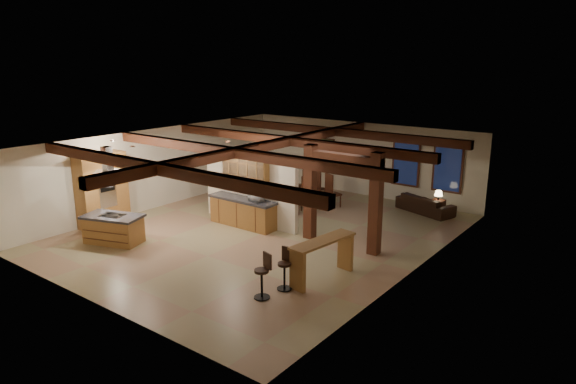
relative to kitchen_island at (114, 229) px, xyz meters
The scene contains 22 objects.
ground 4.55m from the kitchen_island, 48.40° to the left, with size 12.00×12.00×0.00m, color tan.
room_walls 4.73m from the kitchen_island, 48.40° to the left, with size 12.00×12.00×12.00m.
ceiling_beams 5.09m from the kitchen_island, 48.40° to the left, with size 10.00×12.00×0.28m.
timber_posts 6.87m from the kitchen_island, 35.22° to the left, with size 2.50×0.30×2.90m.
partition_wall 4.43m from the kitchen_island, 62.69° to the left, with size 3.80×0.18×2.20m, color white.
pantry_cabinet 1.99m from the kitchen_island, 154.54° to the left, with size 0.67×1.60×2.40m.
back_counter 4.03m from the kitchen_island, 60.14° to the left, with size 2.50×0.66×0.94m.
upper_display_cabinet 4.44m from the kitchen_island, 61.51° to the left, with size 1.80×0.36×0.95m.
range_hood 1.35m from the kitchen_island, 135.00° to the right, with size 1.10×1.10×1.40m.
back_windows 11.03m from the kitchen_island, 58.07° to the left, with size 2.70×0.07×1.70m.
framed_art 9.53m from the kitchen_island, 80.81° to the left, with size 0.65×0.05×0.85m.
recessed_cans 2.88m from the kitchen_island, 71.93° to the left, with size 3.16×2.46×0.03m.
kitchen_island is the anchor object (origin of this frame).
dining_table 7.10m from the kitchen_island, 71.62° to the left, with size 1.65×0.92×0.58m, color #3B1C0E.
sofa 10.55m from the kitchen_island, 54.17° to the left, with size 2.10×0.82×0.61m, color black.
microwave 4.41m from the kitchen_island, 53.36° to the left, with size 0.48×0.33×0.27m, color silver.
bar_counter 6.60m from the kitchen_island, 13.70° to the left, with size 0.76×2.04×1.04m.
side_table 10.82m from the kitchen_island, 52.15° to the left, with size 0.43×0.43×0.54m, color #3A220E.
table_lamp 10.82m from the kitchen_island, 52.15° to the left, with size 0.29×0.29×0.34m.
bar_stool_a 5.89m from the kitchen_island, ahead, with size 0.39×0.40×1.07m.
bar_stool_b 6.03m from the kitchen_island, ahead, with size 0.36×0.37×1.03m.
dining_chairs 7.10m from the kitchen_island, 71.62° to the left, with size 2.49×2.49×1.27m.
Camera 1 is at (9.87, -11.78, 5.37)m, focal length 32.00 mm.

